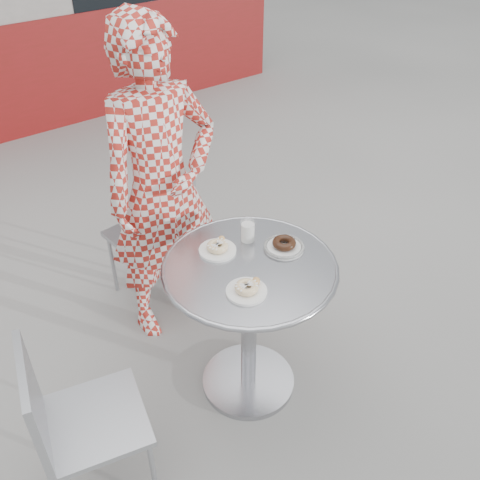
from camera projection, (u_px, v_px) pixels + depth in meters
ground at (255, 388)px, 2.70m from camera, size 60.00×60.00×0.00m
bistro_table at (249, 298)px, 2.39m from camera, size 0.76×0.76×0.77m
chair_far at (153, 259)px, 3.14m from camera, size 0.43×0.43×0.83m
chair_left at (98, 446)px, 2.16m from camera, size 0.47×0.47×0.81m
seated_person at (162, 190)px, 2.63m from camera, size 0.63×0.42×1.69m
plate_far at (218, 248)px, 2.35m from camera, size 0.17×0.17×0.04m
plate_near at (247, 289)px, 2.13m from camera, size 0.17×0.17×0.04m
plate_checker at (284, 246)px, 2.36m from camera, size 0.18×0.18×0.05m
milk_cup at (248, 231)px, 2.39m from camera, size 0.07×0.07×0.10m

